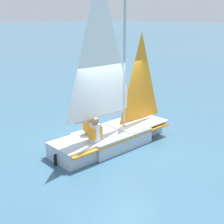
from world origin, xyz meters
The scene contains 4 objects.
ground_plane centered at (0.00, 0.00, 0.00)m, with size 260.00×260.00×0.00m, color #38607A.
sailboat_main centered at (0.03, 0.00, 0.71)m, with size 4.10×1.53×5.20m.
sailor_helm centered at (0.62, -0.31, 0.63)m, with size 0.35×0.31×1.16m.
sailor_crew centered at (0.90, 0.23, 0.62)m, with size 0.35×0.31×1.16m.
Camera 1 is at (6.29, 6.33, 3.89)m, focal length 50.00 mm.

